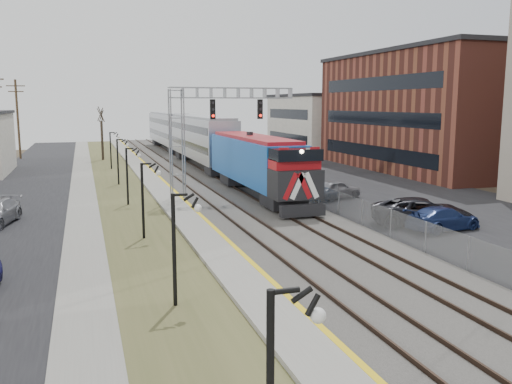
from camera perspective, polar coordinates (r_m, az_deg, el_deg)
name	(u,v)px	position (r m, az deg, el deg)	size (l,w,h in m)	color
street_west	(22,195)	(45.74, -23.41, -0.26)	(7.00, 120.00, 0.04)	black
sidewalk	(83,192)	(45.49, -17.77, 0.05)	(2.00, 120.00, 0.08)	gray
grass_median	(121,190)	(45.58, -14.00, 0.22)	(4.00, 120.00, 0.06)	#4B4E29
platform	(158,187)	(45.85, -10.27, 0.51)	(2.00, 120.00, 0.24)	gray
ballast_bed	(216,185)	(46.75, -4.18, 0.78)	(8.00, 120.00, 0.20)	#595651
parking_lot	(342,180)	(50.89, 9.07, 1.29)	(16.00, 120.00, 0.04)	black
platform_edge	(169,185)	(45.95, -9.18, 0.72)	(0.24, 120.00, 0.01)	gold
track_near	(194,184)	(46.30, -6.59, 0.88)	(1.58, 120.00, 0.15)	#2D2119
track_far	(233,182)	(47.09, -2.41, 1.07)	(1.58, 120.00, 0.15)	#2D2119
train	(194,139)	(63.56, -6.57, 5.51)	(3.00, 63.05, 5.33)	#1451A9
signal_gantry	(201,124)	(38.81, -5.85, 7.16)	(9.00, 1.07, 8.15)	gray
lampposts	(142,201)	(28.82, -11.90, -0.89)	(0.14, 62.14, 4.00)	black
fence	(263,175)	(47.79, 0.71, 1.84)	(0.04, 120.00, 1.60)	gray
buildings_east	(500,111)	(55.19, 24.32, 7.76)	(16.00, 76.00, 15.00)	gray
bare_trees	(9,156)	(49.41, -24.53, 3.46)	(12.30, 42.30, 5.95)	#382D23
car_lot_c	(422,212)	(32.63, 17.12, -2.07)	(2.65, 5.74, 1.60)	black
car_lot_d	(443,219)	(31.80, 19.10, -2.71)	(1.86, 4.57, 1.32)	navy
car_lot_e	(335,190)	(40.36, 8.35, 0.23)	(1.67, 4.16, 1.42)	gray
car_lot_f	(296,170)	(51.89, 4.24, 2.33)	(1.55, 4.45, 1.47)	#0B381F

